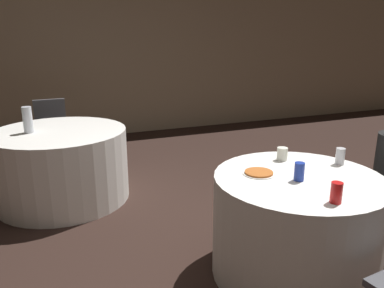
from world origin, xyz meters
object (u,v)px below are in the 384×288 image
at_px(table_near, 295,226).
at_px(chair_far_north, 52,127).
at_px(soda_can_silver, 340,156).
at_px(bottle_far, 28,120).
at_px(table_far, 62,165).
at_px(pizza_plate_near, 259,173).
at_px(soda_can_blue, 299,172).
at_px(soda_can_red, 336,193).

height_order(table_near, chair_far_north, chair_far_north).
bearing_deg(soda_can_silver, bottle_far, 139.00).
distance_m(table_far, bottle_far, 0.56).
distance_m(table_far, pizza_plate_near, 2.21).
xyz_separation_m(table_near, soda_can_silver, (0.43, 0.11, 0.43)).
relative_size(pizza_plate_near, soda_can_blue, 1.80).
relative_size(soda_can_silver, soda_can_blue, 1.00).
bearing_deg(table_near, table_far, 126.39).
xyz_separation_m(chair_far_north, bottle_far, (-0.22, -1.06, 0.33)).
bearing_deg(soda_can_blue, table_near, 47.28).
bearing_deg(soda_can_silver, pizza_plate_near, 176.68).
relative_size(table_far, bottle_far, 5.21).
bearing_deg(soda_can_blue, table_far, 124.83).
relative_size(chair_far_north, soda_can_red, 7.13).
bearing_deg(bottle_far, chair_far_north, 78.15).
distance_m(soda_can_silver, bottle_far, 2.83).
distance_m(table_near, pizza_plate_near, 0.46).
relative_size(table_near, table_far, 0.86).
relative_size(soda_can_silver, soda_can_red, 1.00).
xyz_separation_m(soda_can_blue, soda_can_red, (-0.02, -0.36, 0.00)).
bearing_deg(soda_can_red, pizza_plate_near, 106.28).
xyz_separation_m(table_near, soda_can_red, (-0.06, -0.41, 0.43)).
relative_size(soda_can_blue, bottle_far, 0.48).
height_order(table_near, table_far, same).
xyz_separation_m(soda_can_red, bottle_far, (-1.64, 2.37, 0.07)).
bearing_deg(soda_can_blue, chair_far_north, 114.99).
height_order(chair_far_north, soda_can_red, chair_far_north).
relative_size(table_near, bottle_far, 4.48).
height_order(chair_far_north, bottle_far, bottle_far).
bearing_deg(soda_can_blue, soda_can_red, -93.05).
distance_m(pizza_plate_near, bottle_far, 2.35).
bearing_deg(chair_far_north, bottle_far, 75.91).
relative_size(chair_far_north, soda_can_silver, 7.13).
xyz_separation_m(table_near, bottle_far, (-1.70, 1.96, 0.49)).
height_order(table_far, bottle_far, bottle_far).
distance_m(soda_can_blue, soda_can_red, 0.36).
xyz_separation_m(table_far, soda_can_blue, (1.39, -2.00, 0.43)).
distance_m(chair_far_north, pizza_plate_near, 3.15).
height_order(chair_far_north, pizza_plate_near, chair_far_north).
relative_size(soda_can_red, bottle_far, 0.48).
height_order(soda_can_silver, bottle_far, bottle_far).
bearing_deg(soda_can_red, bottle_far, 124.65).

